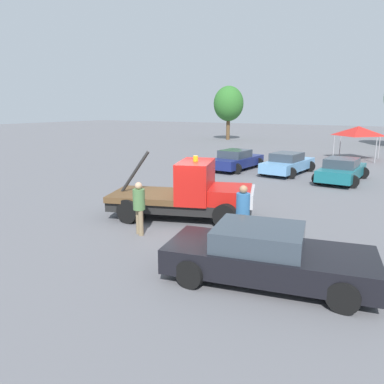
# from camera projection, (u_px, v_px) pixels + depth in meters

# --- Properties ---
(ground_plane) EXTENTS (160.00, 160.00, 0.00)m
(ground_plane) POSITION_uv_depth(u_px,v_px,m) (181.00, 218.00, 14.17)
(ground_plane) COLOR slate
(tow_truck) EXTENTS (5.70, 3.69, 2.51)m
(tow_truck) POSITION_uv_depth(u_px,v_px,m) (189.00, 194.00, 13.90)
(tow_truck) COLOR black
(tow_truck) RESTS_ON ground
(foreground_car) EXTENTS (5.13, 2.88, 1.34)m
(foreground_car) POSITION_uv_depth(u_px,v_px,m) (266.00, 255.00, 8.88)
(foreground_car) COLOR black
(foreground_car) RESTS_ON ground
(person_near_truck) EXTENTS (0.41, 0.41, 1.85)m
(person_near_truck) POSITION_uv_depth(u_px,v_px,m) (243.00, 211.00, 11.14)
(person_near_truck) COLOR #847051
(person_near_truck) RESTS_ON ground
(person_at_hood) EXTENTS (0.39, 0.39, 1.75)m
(person_at_hood) POSITION_uv_depth(u_px,v_px,m) (139.00, 205.00, 12.06)
(person_at_hood) COLOR #847051
(person_at_hood) RESTS_ON ground
(parked_car_navy) EXTENTS (2.68, 4.73, 1.34)m
(parked_car_navy) POSITION_uv_depth(u_px,v_px,m) (236.00, 160.00, 24.89)
(parked_car_navy) COLOR navy
(parked_car_navy) RESTS_ON ground
(parked_car_skyblue) EXTENTS (2.70, 4.82, 1.34)m
(parked_car_skyblue) POSITION_uv_depth(u_px,v_px,m) (288.00, 163.00, 23.36)
(parked_car_skyblue) COLOR #669ED1
(parked_car_skyblue) RESTS_ON ground
(parked_car_teal) EXTENTS (2.55, 4.72, 1.34)m
(parked_car_teal) POSITION_uv_depth(u_px,v_px,m) (342.00, 170.00, 20.88)
(parked_car_teal) COLOR #196670
(parked_car_teal) RESTS_ON ground
(canopy_tent_red) EXTENTS (3.05, 3.05, 2.63)m
(canopy_tent_red) POSITION_uv_depth(u_px,v_px,m) (358.00, 131.00, 29.40)
(canopy_tent_red) COLOR #9E9EA3
(canopy_tent_red) RESTS_ON ground
(tree_left) EXTENTS (3.75, 3.75, 6.70)m
(tree_left) POSITION_uv_depth(u_px,v_px,m) (229.00, 104.00, 47.17)
(tree_left) COLOR brown
(tree_left) RESTS_ON ground
(traffic_cone) EXTENTS (0.40, 0.40, 0.55)m
(traffic_cone) POSITION_uv_depth(u_px,v_px,m) (203.00, 186.00, 18.53)
(traffic_cone) COLOR black
(traffic_cone) RESTS_ON ground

